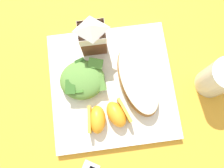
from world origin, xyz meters
TOP-DOWN VIEW (x-y plane):
  - ground at (0.00, 0.00)m, footprint 3.00×3.00m
  - white_plate at (0.00, 0.00)m, footprint 0.28×0.28m
  - cheesy_pizza_bread at (0.06, 0.00)m, footprint 0.11×0.18m
  - green_salad_pile at (-0.06, 0.02)m, footprint 0.10×0.09m
  - milk_carton at (-0.03, 0.10)m, footprint 0.06×0.05m
  - orange_wedge_front at (-0.04, -0.08)m, footprint 0.04×0.06m
  - orange_wedge_middle at (0.01, -0.07)m, footprint 0.06×0.07m
  - drinking_clear_cup at (0.23, -0.02)m, footprint 0.07×0.07m

SIDE VIEW (x-z plane):
  - ground at x=0.00m, z-range 0.00..0.00m
  - white_plate at x=0.00m, z-range 0.00..0.02m
  - cheesy_pizza_bread at x=0.06m, z-range 0.02..0.05m
  - orange_wedge_front at x=-0.04m, z-range 0.02..0.06m
  - orange_wedge_middle at x=0.01m, z-range 0.02..0.06m
  - green_salad_pile at x=-0.06m, z-range 0.02..0.06m
  - drinking_clear_cup at x=0.23m, z-range 0.00..0.10m
  - milk_carton at x=-0.03m, z-range 0.02..0.13m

